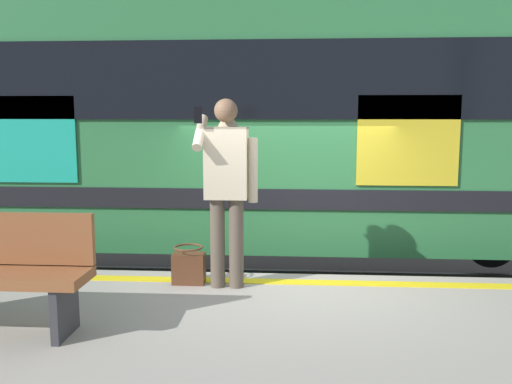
{
  "coord_description": "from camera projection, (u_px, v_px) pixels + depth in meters",
  "views": [
    {
      "loc": [
        -0.1,
        5.62,
        2.64
      ],
      "look_at": [
        0.27,
        0.3,
        1.88
      ],
      "focal_mm": 38.95,
      "sensor_mm": 36.0,
      "label": 1
    }
  ],
  "objects": [
    {
      "name": "ground_plane",
      "position": [
        283.0,
        363.0,
        5.93
      ],
      "size": [
        24.82,
        24.82,
        0.0
      ],
      "primitive_type": "plane",
      "color": "#4C4742"
    },
    {
      "name": "safety_line",
      "position": [
        283.0,
        282.0,
        5.49
      ],
      "size": [
        15.11,
        0.16,
        0.01
      ],
      "primitive_type": "cube",
      "color": "yellow",
      "rests_on": "platform"
    },
    {
      "name": "track_rail_near",
      "position": [
        285.0,
        306.0,
        7.45
      ],
      "size": [
        20.05,
        0.08,
        0.16
      ],
      "primitive_type": "cube",
      "color": "slate",
      "rests_on": "ground"
    },
    {
      "name": "track_rail_far",
      "position": [
        287.0,
        275.0,
        8.87
      ],
      "size": [
        20.05,
        0.08,
        0.16
      ],
      "primitive_type": "cube",
      "color": "slate",
      "rests_on": "ground"
    },
    {
      "name": "train_carriage",
      "position": [
        229.0,
        117.0,
        7.86
      ],
      "size": [
        12.73,
        2.9,
        4.1
      ],
      "color": "#2D723F",
      "rests_on": "ground"
    },
    {
      "name": "passenger",
      "position": [
        227.0,
        178.0,
        5.21
      ],
      "size": [
        0.57,
        0.55,
        1.79
      ],
      "color": "brown",
      "rests_on": "platform"
    },
    {
      "name": "handbag",
      "position": [
        189.0,
        267.0,
        5.43
      ],
      "size": [
        0.31,
        0.29,
        0.37
      ],
      "color": "#59331E",
      "rests_on": "platform"
    }
  ]
}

